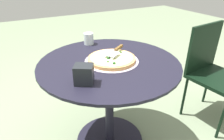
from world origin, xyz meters
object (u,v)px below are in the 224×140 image
at_px(pizza_server, 116,51).
at_px(napkin_dispenser, 84,74).
at_px(patio_table, 109,87).
at_px(drinking_cup, 89,39).
at_px(patio_chair_far, 213,68).
at_px(pizza_on_tray, 112,59).

xyz_separation_m(pizza_server, napkin_dispenser, (-0.33, -0.23, 0.00)).
relative_size(patio_table, drinking_cup, 10.29).
distance_m(napkin_dispenser, patio_chair_far, 1.26).
bearing_deg(drinking_cup, pizza_server, -79.88).
height_order(patio_table, napkin_dispenser, napkin_dispenser).
height_order(pizza_on_tray, drinking_cup, drinking_cup).
bearing_deg(patio_chair_far, pizza_on_tray, 172.98).
bearing_deg(pizza_server, patio_chair_far, -10.37).
relative_size(pizza_on_tray, patio_chair_far, 0.42).
height_order(drinking_cup, napkin_dispenser, napkin_dispenser).
distance_m(pizza_on_tray, drinking_cup, 0.40).
relative_size(patio_table, napkin_dispenser, 8.88).
bearing_deg(drinking_cup, napkin_dispenser, -114.52).
bearing_deg(patio_chair_far, drinking_cup, 152.03).
bearing_deg(pizza_server, pizza_on_tray, -138.95).
height_order(pizza_on_tray, napkin_dispenser, napkin_dispenser).
relative_size(patio_table, pizza_on_tray, 2.62).
bearing_deg(patio_chair_far, pizza_server, 169.63).
relative_size(pizza_server, napkin_dispenser, 1.84).
height_order(napkin_dispenser, patio_chair_far, patio_chair_far).
height_order(patio_table, drinking_cup, drinking_cup).
distance_m(patio_table, patio_chair_far, 0.99).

